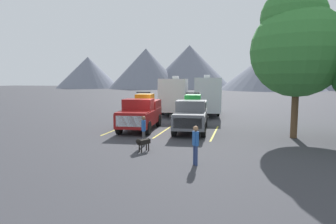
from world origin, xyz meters
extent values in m
plane|color=#38383D|center=(0.00, 0.00, 0.00)|extent=(240.00, 240.00, 0.00)
cube|color=maroon|center=(-1.73, 0.45, 0.93)|extent=(2.55, 5.41, 0.96)
cube|color=maroon|center=(-1.56, -1.43, 1.46)|extent=(2.12, 1.64, 0.08)
cube|color=maroon|center=(-1.69, -0.02, 1.81)|extent=(2.07, 1.54, 0.80)
cube|color=slate|center=(-1.64, -0.57, 1.85)|extent=(1.84, 0.39, 0.59)
cube|color=maroon|center=(-1.86, 1.86, 1.71)|extent=(2.25, 2.59, 0.59)
cube|color=silver|center=(-1.50, -2.13, 0.98)|extent=(1.77, 0.22, 0.67)
cylinder|color=black|center=(-0.62, -1.24, 0.45)|extent=(0.36, 0.93, 0.90)
cylinder|color=black|center=(-2.52, -1.42, 0.45)|extent=(0.36, 0.93, 0.90)
cylinder|color=black|center=(-0.94, 2.31, 0.45)|extent=(0.36, 0.93, 0.90)
cylinder|color=black|center=(-2.85, 2.13, 0.45)|extent=(0.36, 0.93, 0.90)
cube|color=orange|center=(-1.86, 1.86, 2.23)|extent=(1.28, 1.64, 0.45)
cylinder|color=black|center=(-1.35, 1.37, 2.22)|extent=(0.22, 0.45, 0.44)
cylinder|color=black|center=(-2.28, 1.29, 2.22)|extent=(0.22, 0.45, 0.44)
cylinder|color=black|center=(-1.45, 2.43, 2.22)|extent=(0.22, 0.45, 0.44)
cylinder|color=black|center=(-2.38, 2.34, 2.22)|extent=(0.22, 0.45, 0.44)
cube|color=black|center=(-1.82, 1.42, 2.60)|extent=(1.04, 0.17, 0.08)
cube|color=#595B60|center=(1.82, 0.79, 0.92)|extent=(2.49, 5.75, 0.90)
cube|color=#595B60|center=(2.00, -1.21, 1.41)|extent=(2.04, 1.73, 0.08)
cube|color=#595B60|center=(1.87, 0.29, 1.76)|extent=(1.99, 1.62, 0.78)
cube|color=slate|center=(1.92, -0.29, 1.80)|extent=(1.76, 0.38, 0.58)
cube|color=#595B60|center=(1.68, 2.30, 1.67)|extent=(2.17, 2.74, 0.60)
cube|color=silver|center=(2.07, -1.96, 0.97)|extent=(1.69, 0.21, 0.63)
cylinder|color=black|center=(2.90, -1.02, 0.47)|extent=(0.37, 0.97, 0.95)
cylinder|color=black|center=(1.08, -1.19, 0.47)|extent=(0.37, 0.97, 0.95)
cylinder|color=black|center=(2.56, 2.77, 0.47)|extent=(0.37, 0.97, 0.95)
cylinder|color=black|center=(0.74, 2.60, 0.47)|extent=(0.37, 0.97, 0.95)
cube|color=green|center=(1.68, 2.30, 2.20)|extent=(1.24, 1.74, 0.45)
cylinder|color=black|center=(2.18, 1.77, 2.20)|extent=(0.22, 0.45, 0.44)
cylinder|color=black|center=(1.29, 1.69, 2.20)|extent=(0.22, 0.45, 0.44)
cylinder|color=black|center=(2.07, 2.90, 2.20)|extent=(0.22, 0.45, 0.44)
cylinder|color=black|center=(1.18, 2.82, 2.20)|extent=(0.22, 0.45, 0.44)
cube|color=black|center=(1.72, 1.84, 2.58)|extent=(1.00, 0.17, 0.08)
cube|color=gold|center=(-3.45, 0.52, 0.00)|extent=(0.12, 5.50, 0.01)
cube|color=gold|center=(0.00, 0.52, 0.00)|extent=(0.12, 5.50, 0.01)
cube|color=gold|center=(3.45, 0.52, 0.00)|extent=(0.12, 5.50, 0.01)
cube|color=white|center=(-1.54, 10.42, 2.06)|extent=(3.49, 7.79, 3.06)
cube|color=brown|center=(-2.77, 10.24, 2.21)|extent=(1.04, 7.15, 0.24)
cube|color=silver|center=(-1.70, 11.53, 3.74)|extent=(0.69, 0.78, 0.30)
cube|color=#333333|center=(-0.93, 6.10, 0.32)|extent=(0.29, 1.20, 0.12)
cylinder|color=black|center=(-0.30, 9.68, 0.38)|extent=(0.33, 0.78, 0.76)
cylinder|color=black|center=(-2.53, 9.36, 0.38)|extent=(0.33, 0.78, 0.76)
cylinder|color=black|center=(-0.55, 11.47, 0.38)|extent=(0.33, 0.78, 0.76)
cylinder|color=black|center=(-2.79, 11.15, 0.38)|extent=(0.33, 0.78, 0.76)
cube|color=silver|center=(1.77, 10.27, 2.11)|extent=(3.32, 7.10, 3.16)
cube|color=#4C6B99|center=(0.58, 10.10, 2.27)|extent=(0.95, 6.49, 0.24)
cube|color=silver|center=(1.63, 11.29, 3.84)|extent=(0.69, 0.78, 0.30)
cube|color=#333333|center=(2.34, 6.30, 0.32)|extent=(0.29, 1.20, 0.12)
cylinder|color=black|center=(2.97, 9.62, 0.38)|extent=(0.33, 0.78, 0.76)
cylinder|color=black|center=(0.80, 9.31, 0.38)|extent=(0.33, 0.78, 0.76)
cylinder|color=black|center=(2.74, 11.24, 0.38)|extent=(0.33, 0.78, 0.76)
cylinder|color=black|center=(0.57, 10.93, 0.38)|extent=(0.33, 0.78, 0.76)
cylinder|color=#3F3F42|center=(0.11, -4.15, 0.41)|extent=(0.12, 0.12, 0.82)
cylinder|color=#3F3F42|center=(0.13, -4.31, 0.41)|extent=(0.12, 0.12, 0.82)
cube|color=#2659A5|center=(0.12, -4.23, 1.11)|extent=(0.22, 0.26, 0.58)
sphere|color=brown|center=(0.12, -4.23, 1.51)|extent=(0.22, 0.22, 0.22)
cylinder|color=#2659A5|center=(0.11, -4.10, 1.08)|extent=(0.10, 0.10, 0.52)
cylinder|color=#2659A5|center=(0.14, -4.36, 1.08)|extent=(0.10, 0.10, 0.52)
cylinder|color=navy|center=(3.37, -7.03, 0.42)|extent=(0.12, 0.12, 0.83)
cylinder|color=navy|center=(3.28, -6.89, 0.42)|extent=(0.12, 0.12, 0.83)
cube|color=#2659A5|center=(3.32, -6.96, 1.13)|extent=(0.29, 0.31, 0.59)
sphere|color=#9E704C|center=(3.32, -6.96, 1.54)|extent=(0.23, 0.23, 0.23)
cylinder|color=#2659A5|center=(3.40, -7.07, 1.10)|extent=(0.10, 0.10, 0.53)
cylinder|color=#2659A5|center=(3.25, -6.85, 1.10)|extent=(0.10, 0.10, 0.53)
cube|color=black|center=(0.51, -5.32, 0.48)|extent=(0.54, 0.71, 0.23)
sphere|color=black|center=(0.33, -5.65, 0.57)|extent=(0.25, 0.25, 0.25)
cylinder|color=black|center=(0.69, -5.00, 0.53)|extent=(0.11, 0.16, 0.20)
cylinder|color=black|center=(0.46, -5.57, 0.19)|extent=(0.06, 0.06, 0.37)
cylinder|color=black|center=(0.32, -5.49, 0.19)|extent=(0.06, 0.06, 0.37)
cylinder|color=black|center=(0.69, -5.15, 0.19)|extent=(0.06, 0.06, 0.37)
cylinder|color=black|center=(0.55, -5.08, 0.19)|extent=(0.06, 0.06, 0.37)
cylinder|color=brown|center=(8.25, 0.14, 1.93)|extent=(0.40, 0.40, 3.86)
sphere|color=#387F38|center=(8.25, 0.14, 5.22)|extent=(5.46, 5.46, 5.46)
sphere|color=#387F38|center=(7.97, 0.27, 7.13)|extent=(3.82, 3.82, 3.82)
cone|color=slate|center=(-55.31, 88.26, 6.27)|extent=(25.46, 25.46, 12.53)
cone|color=slate|center=(-30.20, 86.86, 7.52)|extent=(28.38, 28.38, 15.04)
cone|color=slate|center=(-14.92, 94.52, 8.34)|extent=(33.59, 33.59, 16.68)
cone|color=slate|center=(14.39, 83.33, 6.59)|extent=(34.10, 34.10, 13.17)
camera|label=1|loc=(5.11, -18.65, 3.56)|focal=31.06mm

